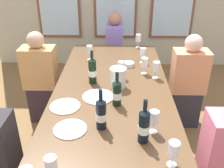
% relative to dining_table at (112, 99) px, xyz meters
% --- Properties ---
extents(ground_plane, '(12.00, 12.00, 0.00)m').
position_rel_dining_table_xyz_m(ground_plane, '(0.00, 0.00, -0.68)').
color(ground_plane, brown).
extents(dining_table, '(1.08, 2.60, 0.74)m').
position_rel_dining_table_xyz_m(dining_table, '(0.00, 0.00, 0.00)').
color(dining_table, brown).
rests_on(dining_table, ground).
extents(white_plate_0, '(0.25, 0.25, 0.01)m').
position_rel_dining_table_xyz_m(white_plate_0, '(-0.38, -0.23, 0.07)').
color(white_plate_0, white).
rests_on(white_plate_0, dining_table).
extents(white_plate_1, '(0.24, 0.24, 0.01)m').
position_rel_dining_table_xyz_m(white_plate_1, '(-0.29, -0.53, 0.07)').
color(white_plate_1, white).
rests_on(white_plate_1, dining_table).
extents(white_plate_2, '(0.27, 0.27, 0.01)m').
position_rel_dining_table_xyz_m(white_plate_2, '(-0.12, -0.07, 0.07)').
color(white_plate_2, white).
rests_on(white_plate_2, dining_table).
extents(metal_pitcher, '(0.16, 0.16, 0.19)m').
position_rel_dining_table_xyz_m(metal_pitcher, '(0.05, 0.13, 0.16)').
color(metal_pitcher, silver).
rests_on(metal_pitcher, dining_table).
extents(wine_bottle_0, '(0.08, 0.08, 0.32)m').
position_rel_dining_table_xyz_m(wine_bottle_0, '(0.23, -0.64, 0.19)').
color(wine_bottle_0, black).
rests_on(wine_bottle_0, dining_table).
extents(wine_bottle_1, '(0.08, 0.08, 0.31)m').
position_rel_dining_table_xyz_m(wine_bottle_1, '(-0.06, -0.50, 0.18)').
color(wine_bottle_1, black).
rests_on(wine_bottle_1, dining_table).
extents(wine_bottle_2, '(0.08, 0.08, 0.33)m').
position_rel_dining_table_xyz_m(wine_bottle_2, '(-0.19, 0.21, 0.19)').
color(wine_bottle_2, black).
rests_on(wine_bottle_2, dining_table).
extents(wine_bottle_3, '(0.08, 0.08, 0.30)m').
position_rel_dining_table_xyz_m(wine_bottle_3, '(0.05, -0.19, 0.17)').
color(wine_bottle_3, black).
rests_on(wine_bottle_3, dining_table).
extents(tasting_bowl_1, '(0.11, 0.11, 0.05)m').
position_rel_dining_table_xyz_m(tasting_bowl_1, '(0.17, 0.61, 0.08)').
color(tasting_bowl_1, white).
rests_on(tasting_bowl_1, dining_table).
extents(wine_glass_0, '(0.07, 0.07, 0.17)m').
position_rel_dining_table_xyz_m(wine_glass_0, '(0.31, -0.54, 0.18)').
color(wine_glass_0, white).
rests_on(wine_glass_0, dining_table).
extents(wine_glass_1, '(0.07, 0.07, 0.17)m').
position_rel_dining_table_xyz_m(wine_glass_1, '(0.33, 0.72, 0.18)').
color(wine_glass_1, white).
rests_on(wine_glass_1, dining_table).
extents(wine_glass_3, '(0.07, 0.07, 0.17)m').
position_rel_dining_table_xyz_m(wine_glass_3, '(-0.28, 0.79, 0.18)').
color(wine_glass_3, white).
rests_on(wine_glass_3, dining_table).
extents(wine_glass_4, '(0.07, 0.07, 0.17)m').
position_rel_dining_table_xyz_m(wine_glass_4, '(-0.30, -1.00, 0.18)').
color(wine_glass_4, white).
rests_on(wine_glass_4, dining_table).
extents(wine_glass_5, '(0.07, 0.07, 0.17)m').
position_rel_dining_table_xyz_m(wine_glass_5, '(0.31, 1.24, 0.18)').
color(wine_glass_5, white).
rests_on(wine_glass_5, dining_table).
extents(wine_glass_6, '(0.07, 0.07, 0.17)m').
position_rel_dining_table_xyz_m(wine_glass_6, '(0.43, 0.33, 0.18)').
color(wine_glass_6, white).
rests_on(wine_glass_6, dining_table).
extents(wine_glass_7, '(0.07, 0.07, 0.17)m').
position_rel_dining_table_xyz_m(wine_glass_7, '(0.38, -0.86, 0.18)').
color(wine_glass_7, white).
rests_on(wine_glass_7, dining_table).
extents(wine_glass_8, '(0.07, 0.07, 0.17)m').
position_rel_dining_table_xyz_m(wine_glass_8, '(0.33, 0.43, 0.18)').
color(wine_glass_8, white).
rests_on(wine_glass_8, dining_table).
extents(wine_glass_9, '(0.07, 0.07, 0.17)m').
position_rel_dining_table_xyz_m(wine_glass_9, '(0.09, 0.32, 0.18)').
color(wine_glass_9, white).
rests_on(wine_glass_9, dining_table).
extents(seated_person_0, '(0.38, 0.24, 1.11)m').
position_rel_dining_table_xyz_m(seated_person_0, '(-0.85, 0.67, -0.15)').
color(seated_person_0, '#34252C').
rests_on(seated_person_0, ground).
extents(seated_person_1, '(0.38, 0.24, 1.11)m').
position_rel_dining_table_xyz_m(seated_person_1, '(0.85, 0.60, -0.15)').
color(seated_person_1, '#2E2B33').
rests_on(seated_person_1, ground).
extents(seated_person_4, '(0.24, 0.38, 1.11)m').
position_rel_dining_table_xyz_m(seated_person_4, '(0.00, 1.65, -0.15)').
color(seated_person_4, '#28243B').
rests_on(seated_person_4, ground).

